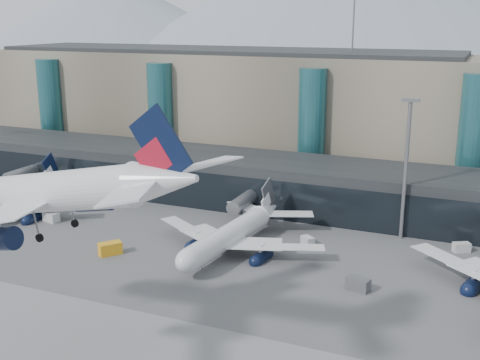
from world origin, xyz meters
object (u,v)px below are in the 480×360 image
at_px(veh_g, 308,241).
at_px(veh_d, 461,247).
at_px(lightmast_mid, 406,162).
at_px(veh_c, 358,284).
at_px(jet_parked_left, 16,192).
at_px(veh_a, 51,217).
at_px(hero_jet, 65,182).
at_px(jet_parked_mid, 238,225).
at_px(veh_h, 110,248).

bearing_deg(veh_g, veh_d, 54.69).
height_order(lightmast_mid, veh_c, lightmast_mid).
height_order(jet_parked_left, veh_a, jet_parked_left).
bearing_deg(jet_parked_left, hero_jet, -135.53).
distance_m(jet_parked_mid, veh_a, 39.49).
distance_m(jet_parked_left, veh_h, 33.24).
height_order(lightmast_mid, veh_d, lightmast_mid).
relative_size(hero_jet, veh_g, 15.58).
height_order(jet_parked_mid, veh_c, jet_parked_mid).
height_order(hero_jet, veh_a, hero_jet).
distance_m(jet_parked_mid, veh_d, 38.74).
bearing_deg(jet_parked_mid, veh_a, 98.91).
xyz_separation_m(jet_parked_left, veh_g, (60.60, 5.90, -3.54)).
relative_size(veh_a, veh_h, 0.87).
relative_size(jet_parked_left, veh_a, 10.62).
relative_size(hero_jet, veh_c, 11.29).
relative_size(veh_a, veh_c, 0.96).
distance_m(hero_jet, veh_c, 46.40).
relative_size(veh_g, veh_h, 0.66).
bearing_deg(lightmast_mid, jet_parked_mid, -148.75).
height_order(hero_jet, jet_parked_left, hero_jet).
height_order(lightmast_mid, veh_h, lightmast_mid).
bearing_deg(veh_g, hero_jet, -66.48).
bearing_deg(veh_d, veh_a, 162.41).
bearing_deg(veh_a, jet_parked_mid, 16.09).
xyz_separation_m(lightmast_mid, veh_g, (-14.79, -9.68, -13.69)).
relative_size(lightmast_mid, jet_parked_left, 0.73).
xyz_separation_m(hero_jet, jet_parked_left, (-47.29, 41.40, -17.82)).
xyz_separation_m(jet_parked_mid, veh_h, (-18.67, -11.59, -3.12)).
bearing_deg(veh_h, lightmast_mid, -20.43).
relative_size(lightmast_mid, veh_a, 7.79).
bearing_deg(jet_parked_mid, veh_h, 128.01).
height_order(jet_parked_mid, veh_a, jet_parked_mid).
bearing_deg(veh_a, veh_d, 24.45).
bearing_deg(jet_parked_left, veh_c, -101.32).
relative_size(jet_parked_left, veh_d, 12.27).
xyz_separation_m(lightmast_mid, hero_jet, (-28.10, -56.98, 7.67)).
xyz_separation_m(veh_a, veh_h, (20.64, -9.72, 0.12)).
bearing_deg(lightmast_mid, veh_a, -164.95).
xyz_separation_m(jet_parked_left, veh_c, (72.83, -8.92, -3.31)).
bearing_deg(lightmast_mid, veh_h, -148.51).
height_order(lightmast_mid, veh_g, lightmast_mid).
distance_m(veh_d, veh_h, 60.25).
height_order(veh_g, veh_h, veh_h).
height_order(hero_jet, veh_h, hero_jet).
relative_size(jet_parked_left, veh_h, 9.22).
distance_m(veh_c, veh_g, 19.22).
bearing_deg(veh_h, veh_c, -48.23).
bearing_deg(lightmast_mid, hero_jet, -116.25).
height_order(veh_a, veh_h, veh_h).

